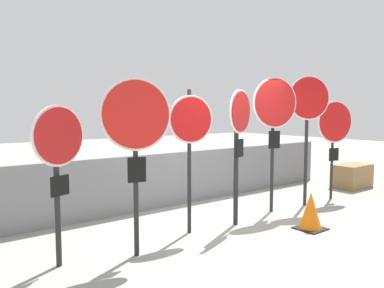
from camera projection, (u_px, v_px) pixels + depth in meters
The scene contains 11 objects.
ground_plane at pixel (232, 222), 6.48m from camera, with size 40.00×40.00×0.00m, color gray.
fence_back at pixel (177, 178), 7.72m from camera, with size 9.03×0.12×1.09m.
stop_sign_0 at pixel (58, 153), 4.51m from camera, with size 0.71×0.29×2.00m.
stop_sign_1 at pixel (136, 128), 4.81m from camera, with size 0.92×0.26×2.35m.
stop_sign_2 at pixel (191, 131), 5.76m from camera, with size 0.74×0.18×2.26m.
stop_sign_3 at pixel (239, 130), 6.21m from camera, with size 0.70×0.28×2.28m.
stop_sign_4 at pixel (275, 113), 6.99m from camera, with size 0.92×0.28×2.56m.
stop_sign_5 at pixel (308, 110), 7.47m from camera, with size 0.80×0.43×2.63m.
stop_sign_6 at pixel (335, 128), 8.06m from camera, with size 0.88×0.28×2.15m.
traffic_cone_0 at pixel (311, 211), 6.10m from camera, with size 0.44×0.44×0.61m.
storage_crate at pixel (352, 176), 9.46m from camera, with size 0.99×0.62×0.59m.
Camera 1 is at (-4.41, -4.60, 1.92)m, focal length 35.00 mm.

